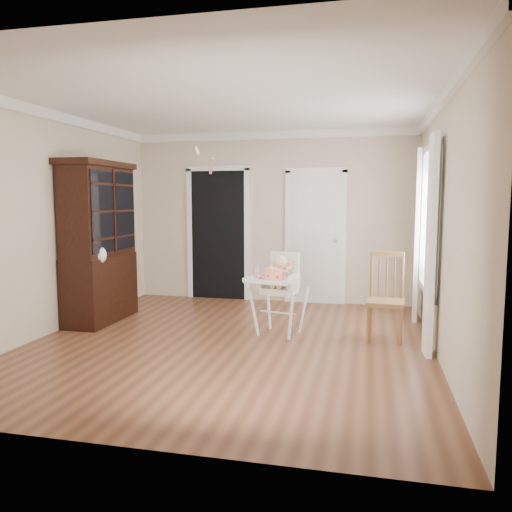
% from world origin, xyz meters
% --- Properties ---
extents(floor, '(5.00, 5.00, 0.00)m').
position_xyz_m(floor, '(0.00, 0.00, 0.00)').
color(floor, '#56301D').
rests_on(floor, ground).
extents(ceiling, '(5.00, 5.00, 0.00)m').
position_xyz_m(ceiling, '(0.00, 0.00, 2.70)').
color(ceiling, white).
rests_on(ceiling, wall_back).
extents(wall_back, '(4.50, 0.00, 4.50)m').
position_xyz_m(wall_back, '(0.00, 2.50, 1.35)').
color(wall_back, beige).
rests_on(wall_back, floor).
extents(wall_left, '(0.00, 5.00, 5.00)m').
position_xyz_m(wall_left, '(-2.25, 0.00, 1.35)').
color(wall_left, beige).
rests_on(wall_left, floor).
extents(wall_right, '(0.00, 5.00, 5.00)m').
position_xyz_m(wall_right, '(2.25, 0.00, 1.35)').
color(wall_right, beige).
rests_on(wall_right, floor).
extents(crown_molding, '(4.50, 5.00, 0.12)m').
position_xyz_m(crown_molding, '(0.00, 0.00, 2.64)').
color(crown_molding, white).
rests_on(crown_molding, ceiling).
extents(doorway, '(1.06, 0.05, 2.22)m').
position_xyz_m(doorway, '(-0.90, 2.48, 1.11)').
color(doorway, black).
rests_on(doorway, wall_back).
extents(closet_door, '(0.96, 0.09, 2.13)m').
position_xyz_m(closet_door, '(0.70, 2.48, 1.02)').
color(closet_door, white).
rests_on(closet_door, wall_back).
extents(window_right, '(0.13, 1.84, 2.30)m').
position_xyz_m(window_right, '(2.18, 0.80, 1.29)').
color(window_right, white).
rests_on(window_right, wall_right).
extents(high_chair, '(0.71, 0.82, 1.01)m').
position_xyz_m(high_chair, '(0.48, 0.50, 0.63)').
color(high_chair, white).
rests_on(high_chair, floor).
extents(baby, '(0.28, 0.24, 0.42)m').
position_xyz_m(baby, '(0.49, 0.52, 0.76)').
color(baby, beige).
rests_on(baby, high_chair).
extents(cake, '(0.29, 0.29, 0.14)m').
position_xyz_m(cake, '(0.44, 0.28, 0.77)').
color(cake, silver).
rests_on(cake, high_chair).
extents(sippy_cup, '(0.08, 0.08, 0.19)m').
position_xyz_m(sippy_cup, '(0.22, 0.42, 0.79)').
color(sippy_cup, pink).
rests_on(sippy_cup, high_chair).
extents(china_cabinet, '(0.56, 1.26, 2.13)m').
position_xyz_m(china_cabinet, '(-1.99, 0.63, 1.07)').
color(china_cabinet, black).
rests_on(china_cabinet, floor).
extents(dining_chair, '(0.45, 0.45, 1.02)m').
position_xyz_m(dining_chair, '(1.73, 0.53, 0.48)').
color(dining_chair, brown).
rests_on(dining_chair, floor).
extents(streamer, '(0.21, 0.46, 0.15)m').
position_xyz_m(streamer, '(-0.57, 0.57, 2.23)').
color(streamer, pink).
rests_on(streamer, ceiling).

